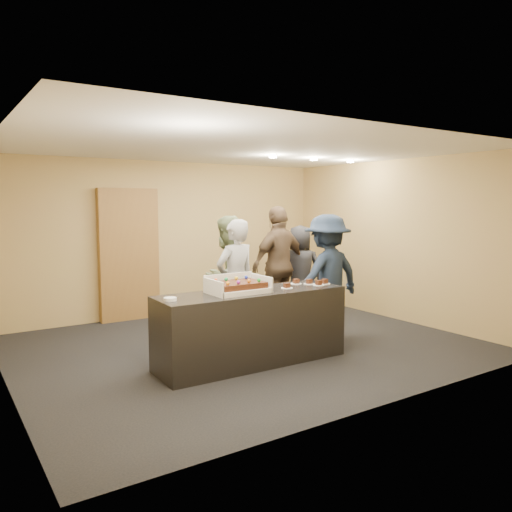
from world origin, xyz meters
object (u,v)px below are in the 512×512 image
Objects in this scene: storage_cabinet at (129,255)px; person_brown_extra at (279,265)px; cake_box at (237,289)px; plate_stack at (170,299)px; serving_counter at (252,327)px; person_dark_suit at (300,271)px; person_sage_man at (227,276)px; person_navy_man at (327,276)px; person_server_grey at (236,282)px; sheet_cake at (238,285)px.

storage_cabinet is 1.15× the size of person_brown_extra.
plate_stack is (-0.89, -0.04, -0.03)m from cake_box.
person_dark_suit is at bearing 39.91° from serving_counter.
storage_cabinet is 2.92m from person_dark_suit.
person_sage_man is 0.93× the size of person_brown_extra.
plate_stack is at bearing -177.27° from cake_box.
person_brown_extra is at bearing -85.75° from person_navy_man.
person_navy_man is (1.61, 0.45, 0.46)m from serving_counter.
person_server_grey is (0.74, -2.25, -0.23)m from storage_cabinet.
person_brown_extra reaches higher than person_server_grey.
serving_counter is 1.42m from person_sage_man.
person_server_grey is at bearing -18.44° from person_navy_man.
cake_box is at bearing 89.06° from sheet_cake.
person_dark_suit reaches higher than plate_stack.
person_navy_man reaches higher than plate_stack.
person_navy_man reaches higher than person_sage_man.
sheet_cake is 0.37× the size of person_dark_suit.
serving_counter is 2.18m from person_brown_extra.
sheet_cake is 1.42m from person_sage_man.
person_server_grey is 0.45m from person_sage_man.
serving_counter is 0.58m from sheet_cake.
person_dark_suit is (2.26, 1.64, -0.15)m from cake_box.
cake_box is 0.36× the size of person_brown_extra.
person_server_grey is at bearing 60.77° from sheet_cake.
storage_cabinet is 3.19× the size of cake_box.
plate_stack is at bearing -178.12° from serving_counter.
storage_cabinet is 1.23× the size of person_navy_man.
cake_box is at bearing 51.57° from person_server_grey.
person_server_grey is at bearing 72.90° from serving_counter.
person_sage_man is 1.48m from person_navy_man.
plate_stack is at bearing 18.22° from person_sage_man.
person_sage_man is at bearing -36.25° from person_navy_man.
cake_box is 0.95m from person_server_grey.
person_sage_man reaches higher than plate_stack.
person_navy_man reaches higher than person_server_grey.
serving_counter is 1.33× the size of person_navy_man.
person_brown_extra is (1.70, 1.47, 0.02)m from cake_box.
person_brown_extra is at bearing 167.85° from person_sage_man.
serving_counter is 4.04× the size of sheet_cake.
person_server_grey reaches higher than serving_counter.
person_navy_man is at bearing 100.03° from person_dark_suit.
person_brown_extra reaches higher than sheet_cake.
storage_cabinet is 2.38m from person_server_grey.
storage_cabinet reaches higher than plate_stack.
person_navy_man is at bearing 13.96° from sheet_cake.
person_sage_man is (1.48, 1.30, -0.02)m from plate_stack.
serving_counter is at bearing 49.76° from person_sage_man.
storage_cabinet reaches higher than person_brown_extra.
person_sage_man reaches higher than cake_box.
plate_stack is at bearing 58.55° from person_dark_suit.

